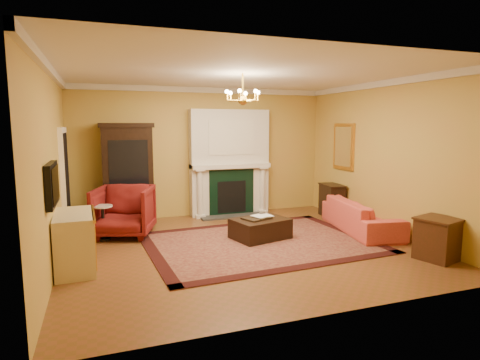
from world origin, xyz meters
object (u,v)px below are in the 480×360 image
china_cabinet (128,176)px  commode (75,241)px  leather_ottoman (260,228)px  end_table (438,240)px  wingback_armchair (124,209)px  console_table (332,201)px  pedestal_table (103,220)px  coral_sofa (361,211)px

china_cabinet → commode: (-0.98, -2.70, -0.62)m
leather_ottoman → end_table: bearing=-56.3°
wingback_armchair → console_table: wingback_armchair is taller
pedestal_table → console_table: (5.10, 0.25, -0.01)m
commode → end_table: commode is taller
commode → console_table: 5.78m
china_cabinet → console_table: (4.53, -0.97, -0.68)m
commode → pedestal_table: bearing=72.3°
china_cabinet → pedestal_table: size_ratio=3.20×
pedestal_table → commode: 1.54m
end_table → pedestal_table: bearing=149.6°
china_cabinet → end_table: size_ratio=3.24×
wingback_armchair → pedestal_table: bearing=-141.6°
wingback_armchair → leather_ottoman: 2.65m
console_table → wingback_armchair: bearing=-172.3°
coral_sofa → leather_ottoman: (-2.15, 0.15, -0.22)m
wingback_armchair → end_table: 5.58m
end_table → console_table: bearing=88.9°
pedestal_table → wingback_armchair: bearing=19.9°
commode → leather_ottoman: bearing=7.8°
coral_sofa → leather_ottoman: size_ratio=2.15×
commode → coral_sofa: 5.38m
china_cabinet → end_table: china_cabinet is taller
commode → console_table: (5.51, 1.73, -0.06)m
commode → console_table: size_ratio=1.55×
china_cabinet → console_table: 4.68m
wingback_armchair → commode: 1.81m
china_cabinet → coral_sofa: 4.98m
leather_ottoman → console_table: bearing=12.9°
wingback_armchair → pedestal_table: (-0.39, -0.14, -0.16)m
china_cabinet → wingback_armchair: 1.20m
end_table → console_table: 3.20m
wingback_armchair → pedestal_table: size_ratio=1.64×
wingback_armchair → end_table: bearing=-15.1°
commode → coral_sofa: commode is taller
china_cabinet → leather_ottoman: china_cabinet is taller
china_cabinet → wingback_armchair: china_cabinet is taller
pedestal_table → coral_sofa: (4.95, -1.08, 0.04)m
china_cabinet → wingback_armchair: bearing=-96.5°
pedestal_table → end_table: (5.04, -2.95, -0.06)m
commode → end_table: 5.65m
china_cabinet → pedestal_table: china_cabinet is taller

